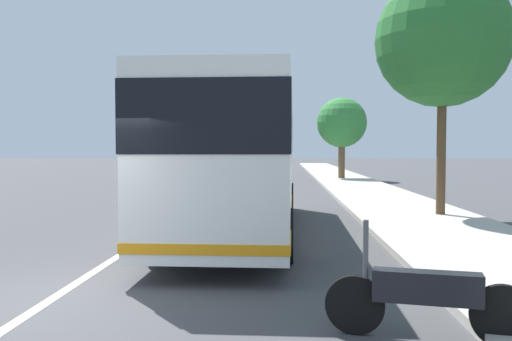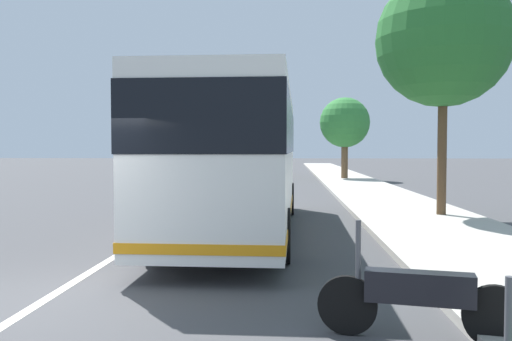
{
  "view_description": "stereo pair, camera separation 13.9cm",
  "coord_description": "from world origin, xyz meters",
  "px_view_note": "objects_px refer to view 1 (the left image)",
  "views": [
    {
      "loc": [
        -6.54,
        -3.17,
        2.06
      ],
      "look_at": [
        8.28,
        -2.39,
        1.45
      ],
      "focal_mm": 37.22,
      "sensor_mm": 36.0,
      "label": 1
    },
    {
      "loc": [
        -6.54,
        -3.31,
        2.06
      ],
      "look_at": [
        8.28,
        -2.39,
        1.45
      ],
      "focal_mm": 37.22,
      "sensor_mm": 36.0,
      "label": 2
    }
  ],
  "objects_px": {
    "coach_bus": "(240,152)",
    "roadside_tree_far_block": "(342,123)",
    "motorcycle_by_tree": "(425,296)",
    "car_side_street": "(266,166)",
    "car_oncoming": "(219,164)",
    "roadside_tree_mid_block": "(443,40)"
  },
  "relations": [
    {
      "from": "coach_bus",
      "to": "motorcycle_by_tree",
      "type": "distance_m",
      "value": 7.87
    },
    {
      "from": "car_side_street",
      "to": "coach_bus",
      "type": "bearing_deg",
      "value": -175.97
    },
    {
      "from": "car_side_street",
      "to": "car_oncoming",
      "type": "relative_size",
      "value": 0.95
    },
    {
      "from": "coach_bus",
      "to": "roadside_tree_far_block",
      "type": "xyz_separation_m",
      "value": [
        22.05,
        -4.84,
        1.77
      ]
    },
    {
      "from": "coach_bus",
      "to": "motorcycle_by_tree",
      "type": "height_order",
      "value": "coach_bus"
    },
    {
      "from": "motorcycle_by_tree",
      "to": "car_side_street",
      "type": "xyz_separation_m",
      "value": [
        34.46,
        2.89,
        0.26
      ]
    },
    {
      "from": "coach_bus",
      "to": "motorcycle_by_tree",
      "type": "relative_size",
      "value": 5.13
    },
    {
      "from": "coach_bus",
      "to": "roadside_tree_mid_block",
      "type": "bearing_deg",
      "value": -62.75
    },
    {
      "from": "roadside_tree_mid_block",
      "to": "roadside_tree_far_block",
      "type": "xyz_separation_m",
      "value": [
        19.26,
        0.82,
        -1.46
      ]
    },
    {
      "from": "coach_bus",
      "to": "roadside_tree_mid_block",
      "type": "distance_m",
      "value": 7.09
    },
    {
      "from": "motorcycle_by_tree",
      "to": "car_side_street",
      "type": "distance_m",
      "value": 34.58
    },
    {
      "from": "coach_bus",
      "to": "motorcycle_by_tree",
      "type": "bearing_deg",
      "value": -159.46
    },
    {
      "from": "car_oncoming",
      "to": "roadside_tree_far_block",
      "type": "height_order",
      "value": "roadside_tree_far_block"
    },
    {
      "from": "car_oncoming",
      "to": "roadside_tree_mid_block",
      "type": "distance_m",
      "value": 31.82
    },
    {
      "from": "coach_bus",
      "to": "car_oncoming",
      "type": "height_order",
      "value": "coach_bus"
    },
    {
      "from": "car_oncoming",
      "to": "coach_bus",
      "type": "bearing_deg",
      "value": 10.94
    },
    {
      "from": "motorcycle_by_tree",
      "to": "car_oncoming",
      "type": "distance_m",
      "value": 40.52
    },
    {
      "from": "roadside_tree_far_block",
      "to": "motorcycle_by_tree",
      "type": "bearing_deg",
      "value": 175.6
    },
    {
      "from": "car_side_street",
      "to": "roadside_tree_far_block",
      "type": "relative_size",
      "value": 0.75
    },
    {
      "from": "motorcycle_by_tree",
      "to": "car_side_street",
      "type": "bearing_deg",
      "value": -73.2
    },
    {
      "from": "car_side_street",
      "to": "car_oncoming",
      "type": "height_order",
      "value": "car_side_street"
    },
    {
      "from": "car_side_street",
      "to": "roadside_tree_far_block",
      "type": "distance_m",
      "value": 7.86
    }
  ]
}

